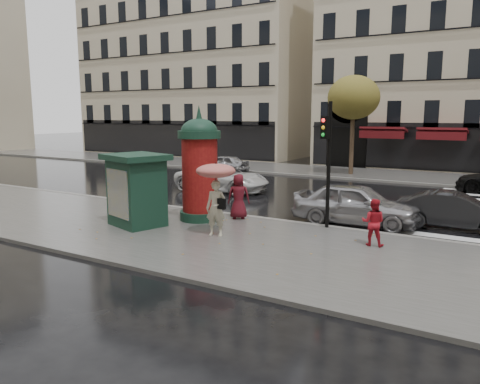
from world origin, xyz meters
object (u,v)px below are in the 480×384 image
Objects in this scene: woman_umbrella at (216,187)px; newsstand at (136,189)px; morris_column at (200,166)px; traffic_light at (327,152)px; car_darkgrey at (455,211)px; man_burgundy at (239,196)px; car_far_silver at (223,164)px; car_white at (222,178)px; car_silver at (356,204)px; woman_red at (373,222)px.

newsstand is (-3.29, -0.21, -0.30)m from woman_umbrella.
traffic_light reaches higher than morris_column.
car_darkgrey is (8.47, 3.90, -1.53)m from morris_column.
man_burgundy is 15.41m from car_far_silver.
car_white is at bearing 145.44° from traffic_light.
man_burgundy is 7.90m from car_darkgrey.
car_white is at bearing 30.27° from car_far_silver.
car_silver is at bearing 175.47° from man_burgundy.
morris_column is (-6.64, 0.23, 1.34)m from woman_red.
man_burgundy reaches higher than car_white.
traffic_light reaches higher than car_white.
car_darkgrey is 12.09m from car_white.
car_silver reaches higher than car_darkgrey.
man_burgundy is 0.39× the size of traffic_light.
morris_column is at bearing 110.34° from car_darkgrey.
woman_red is 0.56× the size of newsstand.
newsstand is 0.56× the size of car_silver.
morris_column is 7.55m from car_white.
woman_red is 12.09m from car_white.
man_burgundy reaches higher than car_far_silver.
woman_umbrella is at bearing -132.87° from traffic_light.
car_darkgrey is at bearing 34.76° from traffic_light.
traffic_light is 17.49m from car_far_silver.
woman_red is at bearing -34.83° from traffic_light.
morris_column reaches higher than newsstand.
morris_column is at bearing 53.71° from newsstand.
woman_umbrella is 0.96× the size of newsstand.
woman_red is at bearing 11.88° from newsstand.
car_silver is 1.16× the size of car_darkgrey.
car_white is (-1.89, 8.56, -0.73)m from newsstand.
man_burgundy is 4.42m from car_silver.
newsstand is 0.50× the size of car_white.
man_burgundy reaches higher than woman_red.
traffic_light is 0.86× the size of car_white.
woman_umbrella is at bearing 76.40° from man_burgundy.
morris_column is (-1.88, 1.72, 0.44)m from woman_umbrella.
newsstand is 0.69× the size of car_far_silver.
newsstand reaches higher than car_darkgrey.
morris_column is at bearing 114.75° from car_silver.
car_white is at bearing 116.47° from morris_column.
car_white is (-4.48, 5.75, -0.28)m from man_burgundy.
newsstand is at bearing -176.33° from woman_umbrella.
traffic_light reaches higher than car_darkgrey.
man_burgundy is 0.37× the size of car_silver.
car_white is (-3.30, 6.63, -1.48)m from morris_column.
car_darkgrey is (7.29, 3.02, -0.33)m from man_burgundy.
traffic_light is at bearing 120.39° from car_darkgrey.
newsstand reaches higher than car_white.
woman_red is at bearing 17.30° from woman_umbrella.
car_far_silver is at bearing 47.63° from car_silver.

